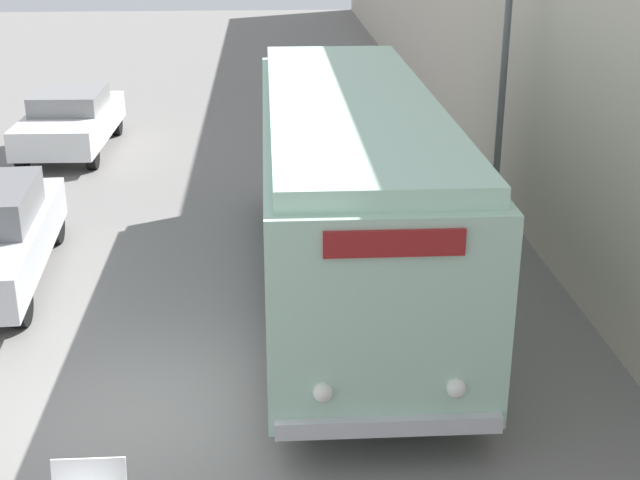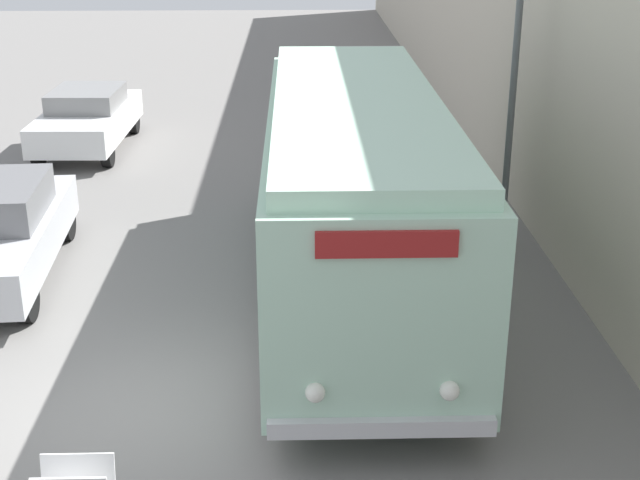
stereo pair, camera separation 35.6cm
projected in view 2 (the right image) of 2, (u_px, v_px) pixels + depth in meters
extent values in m
plane|color=slate|center=(127.00, 412.00, 10.91)|extent=(80.00, 80.00, 0.00)
cube|color=beige|center=(506.00, 10.00, 19.08)|extent=(0.30, 60.00, 7.16)
cylinder|color=black|center=(278.00, 371.00, 10.95)|extent=(0.28, 0.90, 0.90)
cylinder|color=black|center=(463.00, 369.00, 11.00)|extent=(0.28, 0.90, 0.90)
cylinder|color=black|center=(284.00, 201.00, 17.00)|extent=(0.28, 0.90, 0.90)
cylinder|color=black|center=(403.00, 200.00, 17.06)|extent=(0.28, 0.90, 0.90)
cube|color=#B2DBC1|center=(355.00, 192.00, 13.55)|extent=(2.60, 9.30, 2.48)
cube|color=silver|center=(357.00, 104.00, 13.05)|extent=(2.39, 8.93, 0.24)
cube|color=silver|center=(382.00, 428.00, 9.57)|extent=(2.47, 0.12, 0.20)
sphere|color=white|center=(315.00, 393.00, 9.42)|extent=(0.22, 0.22, 0.22)
sphere|color=white|center=(450.00, 391.00, 9.46)|extent=(0.22, 0.22, 0.22)
cube|color=maroon|center=(387.00, 244.00, 8.84)|extent=(1.43, 0.06, 0.28)
cylinder|color=#595E60|center=(513.00, 84.00, 15.30)|extent=(0.12, 0.12, 5.75)
cylinder|color=black|center=(26.00, 301.00, 13.12)|extent=(0.22, 0.65, 0.65)
cylinder|color=black|center=(66.00, 223.00, 16.22)|extent=(0.22, 0.65, 0.65)
cylinder|color=black|center=(38.00, 152.00, 20.55)|extent=(0.22, 0.70, 0.70)
cylinder|color=black|center=(107.00, 152.00, 20.55)|extent=(0.22, 0.70, 0.70)
cylinder|color=black|center=(73.00, 120.00, 23.44)|extent=(0.22, 0.70, 0.70)
cylinder|color=black|center=(134.00, 120.00, 23.44)|extent=(0.22, 0.70, 0.70)
cube|color=silver|center=(88.00, 122.00, 21.88)|extent=(1.98, 4.55, 0.66)
cube|color=gray|center=(87.00, 98.00, 21.78)|extent=(1.63, 2.07, 0.46)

